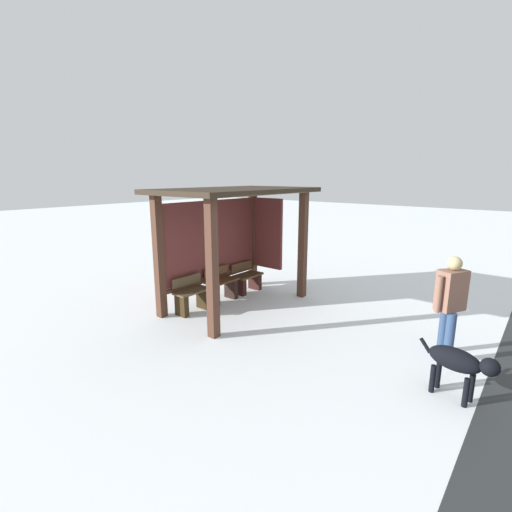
# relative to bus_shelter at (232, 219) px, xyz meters

# --- Properties ---
(ground_plane) EXTENTS (60.00, 60.00, 0.00)m
(ground_plane) POSITION_rel_bus_shelter_xyz_m (-0.12, -0.23, -1.90)
(ground_plane) COLOR white
(bus_shelter) EXTENTS (3.46, 2.07, 2.58)m
(bus_shelter) POSITION_rel_bus_shelter_xyz_m (0.00, 0.00, 0.00)
(bus_shelter) COLOR #472A1E
(bus_shelter) RESTS_ON ground
(bench_left_inside) EXTENTS (0.79, 0.37, 0.76)m
(bench_left_inside) POSITION_rel_bus_shelter_xyz_m (-1.00, 0.26, -1.58)
(bench_left_inside) COLOR brown
(bench_left_inside) RESTS_ON ground
(bench_center_inside) EXTENTS (0.79, 0.39, 0.78)m
(bench_center_inside) POSITION_rel_bus_shelter_xyz_m (-0.12, 0.26, -1.57)
(bench_center_inside) COLOR #54321D
(bench_center_inside) RESTS_ON ground
(bench_right_inside) EXTENTS (0.79, 0.42, 0.73)m
(bench_right_inside) POSITION_rel_bus_shelter_xyz_m (0.77, 0.26, -1.59)
(bench_right_inside) COLOR #523722
(bench_right_inside) RESTS_ON ground
(person_walking) EXTENTS (0.58, 0.43, 1.65)m
(person_walking) POSITION_rel_bus_shelter_xyz_m (0.25, -4.38, -0.94)
(person_walking) COLOR #875D4C
(person_walking) RESTS_ON ground
(dog) EXTENTS (0.39, 0.98, 0.71)m
(dog) POSITION_rel_bus_shelter_xyz_m (-0.89, -4.77, -1.39)
(dog) COLOR black
(dog) RESTS_ON ground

